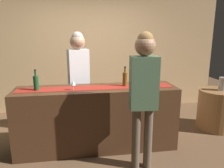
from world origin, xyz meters
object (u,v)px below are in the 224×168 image
(wine_bottle_amber, at_px, (125,79))
(bartender, at_px, (79,72))
(vase_on_side_table, at_px, (222,84))
(round_side_table, at_px, (217,109))
(wine_glass_near_customer, at_px, (73,83))
(customer_sipping, at_px, (144,87))
(wine_bottle_green, at_px, (36,83))
(wine_glass_mid_counter, at_px, (141,81))

(wine_bottle_amber, distance_m, bartender, 0.88)
(vase_on_side_table, bearing_deg, round_side_table, 158.34)
(wine_glass_near_customer, height_order, bartender, bartender)
(wine_bottle_amber, bearing_deg, customer_sipping, -82.09)
(wine_glass_near_customer, bearing_deg, wine_bottle_green, 170.20)
(wine_bottle_amber, height_order, vase_on_side_table, wine_bottle_amber)
(round_side_table, bearing_deg, wine_bottle_amber, -170.20)
(wine_bottle_amber, xyz_separation_m, bartender, (-0.70, 0.54, 0.04))
(bartender, relative_size, round_side_table, 2.41)
(bartender, relative_size, customer_sipping, 1.00)
(wine_bottle_green, relative_size, bartender, 0.17)
(bartender, distance_m, round_side_table, 2.64)
(customer_sipping, distance_m, vase_on_side_table, 2.04)
(wine_glass_mid_counter, bearing_deg, wine_bottle_amber, 147.93)
(bartender, xyz_separation_m, round_side_table, (2.52, -0.22, -0.75))
(customer_sipping, relative_size, round_side_table, 2.41)
(wine_bottle_amber, relative_size, round_side_table, 0.41)
(wine_bottle_green, bearing_deg, wine_glass_near_customer, -9.80)
(bartender, height_order, vase_on_side_table, bartender)
(bartender, distance_m, vase_on_side_table, 2.59)
(wine_bottle_green, distance_m, wine_glass_mid_counter, 1.51)
(wine_glass_near_customer, distance_m, wine_glass_mid_counter, 0.99)
(wine_glass_near_customer, bearing_deg, round_side_table, 10.11)
(wine_glass_near_customer, xyz_separation_m, bartender, (0.08, 0.69, 0.04))
(wine_bottle_green, relative_size, wine_glass_near_customer, 2.10)
(wine_glass_near_customer, distance_m, customer_sipping, 1.01)
(wine_bottle_amber, height_order, wine_glass_mid_counter, wine_bottle_amber)
(wine_bottle_green, height_order, bartender, bartender)
(bartender, height_order, round_side_table, bartender)
(bartender, bearing_deg, wine_glass_mid_counter, 129.66)
(wine_bottle_green, height_order, wine_glass_mid_counter, wine_bottle_green)
(wine_bottle_amber, distance_m, wine_bottle_green, 1.29)
(vase_on_side_table, bearing_deg, bartender, 174.70)
(vase_on_side_table, bearing_deg, wine_glass_mid_counter, -165.28)
(wine_bottle_amber, bearing_deg, round_side_table, 9.80)
(round_side_table, bearing_deg, wine_glass_mid_counter, -164.34)
(wine_bottle_green, height_order, customer_sipping, customer_sipping)
(wine_bottle_amber, relative_size, customer_sipping, 0.17)
(customer_sipping, bearing_deg, wine_glass_mid_counter, 80.91)
(customer_sipping, xyz_separation_m, round_side_table, (1.73, 0.98, -0.75))
(wine_glass_mid_counter, xyz_separation_m, customer_sipping, (-0.12, -0.53, 0.05))
(wine_glass_mid_counter, xyz_separation_m, bartender, (-0.91, 0.67, 0.04))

